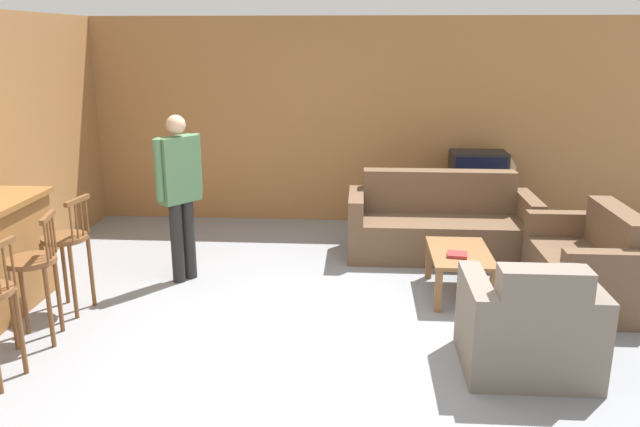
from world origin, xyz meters
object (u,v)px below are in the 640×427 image
loveseat_right (587,267)px  tv (478,170)px  coffee_table (460,259)px  tv_unit (475,209)px  armchair_near (529,329)px  person_by_window (180,189)px  bar_chair_mid (34,272)px  book_on_table (457,255)px  table_lamp (507,161)px  couch_far (440,226)px  bar_chair_far (67,248)px

loveseat_right → tv: size_ratio=1.97×
coffee_table → tv_unit: size_ratio=0.91×
armchair_near → loveseat_right: 1.59m
person_by_window → bar_chair_mid: bearing=-120.2°
book_on_table → table_lamp: table_lamp is taller
couch_far → coffee_table: (0.05, -1.13, 0.03)m
loveseat_right → coffee_table: 1.15m
tv → person_by_window: person_by_window is taller
couch_far → armchair_near: couch_far is taller
bar_chair_mid → book_on_table: bearing=16.7°
tv_unit → loveseat_right: bearing=-73.3°
bar_chair_far → book_on_table: bearing=7.7°
tv_unit → tv: 0.50m
tv_unit → table_lamp: size_ratio=2.06×
loveseat_right → coffee_table: size_ratio=1.51×
table_lamp → couch_far: bearing=-132.8°
bar_chair_far → couch_far: bar_chair_far is taller
couch_far → coffee_table: couch_far is taller
bar_chair_mid → person_by_window: 1.61m
bar_chair_mid → table_lamp: 5.42m
tv → person_by_window: size_ratio=0.41×
armchair_near → couch_far: bearing=97.7°
couch_far → person_by_window: 2.85m
armchair_near → tv_unit: (0.22, 3.48, -0.06)m
coffee_table → person_by_window: bearing=175.7°
tv_unit → coffee_table: bearing=-103.6°
tv_unit → book_on_table: bearing=-103.9°
tv_unit → book_on_table: tv_unit is taller
bar_chair_far → table_lamp: bar_chair_far is taller
bar_chair_far → book_on_table: size_ratio=5.19×
book_on_table → loveseat_right: bearing=4.1°
table_lamp → person_by_window: person_by_window is taller
coffee_table → loveseat_right: bearing=-2.3°
person_by_window → armchair_near: bearing=-28.1°
armchair_near → tv: bearing=86.4°
bar_chair_far → coffee_table: bar_chair_far is taller
loveseat_right → book_on_table: loveseat_right is taller
coffee_table → table_lamp: table_lamp is taller
loveseat_right → table_lamp: size_ratio=2.82×
person_by_window → tv: bearing=30.8°
coffee_table → tv: size_ratio=1.30×
coffee_table → tv: bearing=76.4°
bar_chair_mid → loveseat_right: bar_chair_mid is taller
loveseat_right → couch_far: bearing=135.6°
book_on_table → couch_far: bearing=90.1°
armchair_near → book_on_table: size_ratio=4.57×
bar_chair_far → loveseat_right: 4.66m
bar_chair_mid → tv_unit: 5.15m
person_by_window → tv_unit: bearing=30.8°
armchair_near → book_on_table: armchair_near is taller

